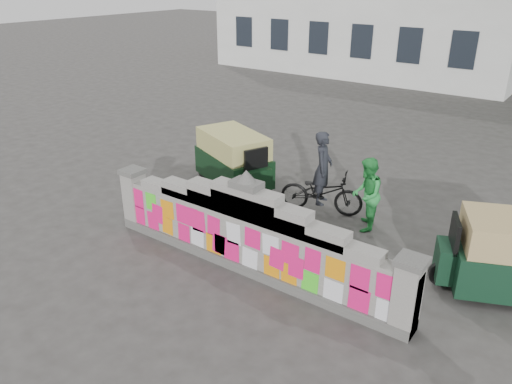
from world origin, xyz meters
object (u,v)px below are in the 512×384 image
cyclist_bike (321,192)px  cyclist_rider (322,178)px  rickshaw_left (235,159)px  pedestrian (366,195)px

cyclist_bike → cyclist_rider: size_ratio=1.12×
rickshaw_left → cyclist_rider: bearing=21.0°
cyclist_bike → rickshaw_left: bearing=70.5°
cyclist_rider → cyclist_bike: bearing=72.3°
cyclist_bike → pedestrian: bearing=-115.7°
rickshaw_left → pedestrian: bearing=19.1°
cyclist_bike → rickshaw_left: size_ratio=0.73×
rickshaw_left → cyclist_bike: bearing=21.0°
cyclist_rider → pedestrian: 1.17m
cyclist_bike → cyclist_rider: cyclist_rider is taller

